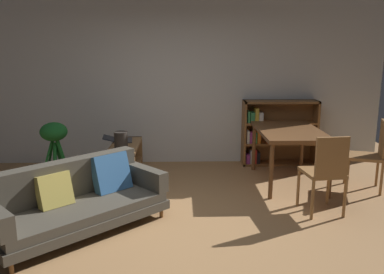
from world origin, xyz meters
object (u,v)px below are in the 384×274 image
Objects in this scene: media_console at (125,163)px; fabric_couch at (76,199)px; dining_chair_far at (371,152)px; desk_speaker at (121,141)px; potted_floor_plant at (55,149)px; open_laptop at (119,140)px; dining_table at (289,135)px; bookshelf at (274,133)px; dining_chair_near at (326,170)px.

fabric_couch is at bearing -101.26° from media_console.
dining_chair_far is (3.40, -0.50, 0.28)m from media_console.
potted_floor_plant reaches higher than desk_speaker.
fabric_couch reaches higher than open_laptop.
dining_table is 1.01m from bookshelf.
fabric_couch is at bearing -137.93° from bookshelf.
potted_floor_plant is (-0.98, 0.21, -0.16)m from desk_speaker.
open_laptop is 0.38× the size of bookshelf.
dining_chair_near reaches higher than media_console.
desk_speaker is (-0.01, -0.27, 0.41)m from media_console.
bookshelf reaches higher than fabric_couch.
dining_table is at bearing -3.94° from media_console.
dining_chair_near is at bearing -138.44° from dining_chair_far.
bookshelf reaches higher than desk_speaker.
media_console is 2.33× the size of open_laptop.
dining_table is (2.68, 1.44, 0.38)m from fabric_couch.
desk_speaker is at bearing -177.47° from dining_table.
open_laptop is 0.52m from desk_speaker.
fabric_couch is 1.98× the size of dining_chair_near.
fabric_couch is 1.70m from potted_floor_plant.
dining_chair_near is at bearing -22.60° from desk_speaker.
bookshelf is at bearing 14.72° from potted_floor_plant.
dining_chair_near is at bearing -27.74° from media_console.
media_console is (0.32, 1.60, -0.07)m from fabric_couch.
dining_table is at bearing 96.46° from dining_chair_near.
dining_chair_near is 0.99× the size of dining_chair_far.
desk_speaker is 0.18× the size of dining_table.
fabric_couch is at bearing -151.73° from dining_table.
dining_chair_far is at bearing 16.51° from fabric_couch.
potted_floor_plant is (-0.88, -0.29, -0.06)m from open_laptop.
potted_floor_plant is (-0.67, 1.55, 0.18)m from fabric_couch.
bookshelf is at bearing 24.68° from desk_speaker.
dining_chair_near is (2.60, -1.54, -0.02)m from open_laptop.
media_console is at bearing 3.14° from potted_floor_plant.
desk_speaker reaches higher than media_console.
potted_floor_plant is at bearing 167.74° from desk_speaker.
bookshelf reaches higher than dining_chair_near.
bookshelf is at bearing 42.07° from fabric_couch.
dining_chair_far is (3.51, -0.73, -0.02)m from open_laptop.
dining_chair_far is (1.04, -0.34, -0.17)m from dining_table.
dining_table is at bearing 28.27° from fabric_couch.
desk_speaker is at bearing -78.72° from open_laptop.
potted_floor_plant is at bearing -165.28° from bookshelf.
dining_chair_near is (2.50, -1.04, -0.12)m from desk_speaker.
fabric_couch is at bearing -163.49° from dining_chair_far.
dining_table is 1.41× the size of dining_chair_far.
desk_speaker is at bearing -12.26° from potted_floor_plant.
dining_chair_near is at bearing 5.97° from fabric_couch.
fabric_couch is 2.83m from dining_chair_near.
open_laptop is at bearing 101.28° from desk_speaker.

